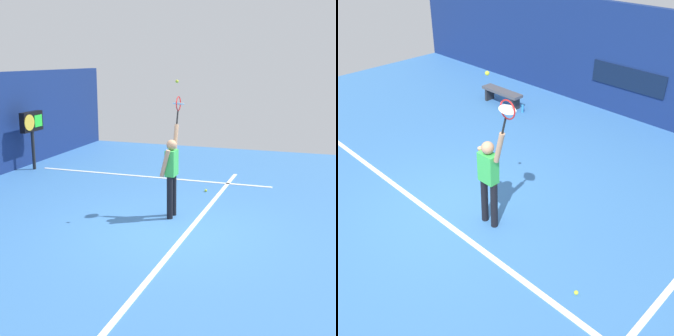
% 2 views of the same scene
% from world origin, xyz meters
% --- Properties ---
extents(ground_plane, '(18.00, 18.00, 0.00)m').
position_xyz_m(ground_plane, '(0.00, 0.00, 0.00)').
color(ground_plane, '#3870B2').
extents(court_baseline, '(10.00, 0.10, 0.01)m').
position_xyz_m(court_baseline, '(0.00, -0.30, 0.01)').
color(court_baseline, white).
rests_on(court_baseline, ground_plane).
extents(court_sideline, '(0.10, 7.00, 0.01)m').
position_xyz_m(court_sideline, '(3.88, 2.00, 0.01)').
color(court_sideline, white).
rests_on(court_sideline, ground_plane).
extents(tennis_player, '(0.64, 0.31, 1.98)m').
position_xyz_m(tennis_player, '(0.80, 0.30, 1.01)').
color(tennis_player, black).
rests_on(tennis_player, ground_plane).
extents(tennis_racket, '(0.38, 0.27, 0.63)m').
position_xyz_m(tennis_racket, '(1.24, 0.30, 2.37)').
color(tennis_racket, black).
extents(tennis_ball, '(0.07, 0.07, 0.07)m').
position_xyz_m(tennis_ball, '(0.91, 0.23, 2.89)').
color(tennis_ball, '#CCE033').
extents(scoreboard_clock, '(0.96, 0.20, 1.78)m').
position_xyz_m(scoreboard_clock, '(3.67, 5.73, 1.40)').
color(scoreboard_clock, black).
rests_on(scoreboard_clock, ground_plane).
extents(spare_ball, '(0.07, 0.07, 0.07)m').
position_xyz_m(spare_ball, '(2.93, 0.08, 0.03)').
color(spare_ball, '#CCE033').
rests_on(spare_ball, ground_plane).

